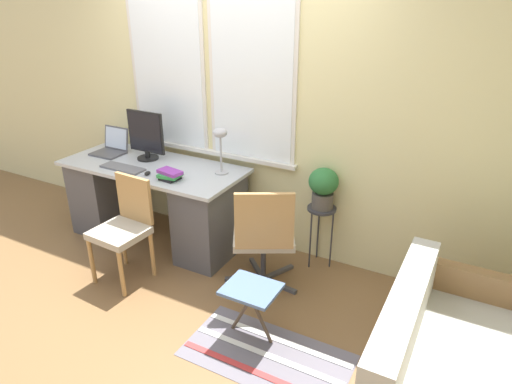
% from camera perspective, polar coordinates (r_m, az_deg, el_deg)
% --- Properties ---
extents(ground_plane, '(14.00, 14.00, 0.00)m').
position_cam_1_polar(ground_plane, '(3.99, -8.17, -10.13)').
color(ground_plane, brown).
extents(wall_back_with_window, '(9.00, 0.12, 2.70)m').
position_cam_1_polar(wall_back_with_window, '(4.08, -2.68, 11.78)').
color(wall_back_with_window, beige).
rests_on(wall_back_with_window, ground_plane).
extents(desk, '(1.72, 0.73, 0.76)m').
position_cam_1_polar(desk, '(4.40, -12.43, -1.06)').
color(desk, '#B2B7BC').
rests_on(desk, ground_plane).
extents(laptop, '(0.29, 0.27, 0.24)m').
position_cam_1_polar(laptop, '(4.67, -17.68, 5.28)').
color(laptop, '#4C4C51').
rests_on(laptop, desk).
extents(monitor, '(0.39, 0.20, 0.45)m').
position_cam_1_polar(monitor, '(4.36, -13.60, 6.84)').
color(monitor, black).
rests_on(monitor, desk).
extents(keyboard, '(0.42, 0.14, 0.02)m').
position_cam_1_polar(keyboard, '(4.23, -16.33, 2.90)').
color(keyboard, slate).
rests_on(keyboard, desk).
extents(mouse, '(0.04, 0.07, 0.03)m').
position_cam_1_polar(mouse, '(4.03, -13.42, 2.30)').
color(mouse, black).
rests_on(mouse, desk).
extents(desk_lamp, '(0.12, 0.12, 0.40)m').
position_cam_1_polar(desk_lamp, '(3.88, -4.48, 6.64)').
color(desk_lamp, '#ADADB2').
rests_on(desk_lamp, desk).
extents(book_stack, '(0.23, 0.17, 0.08)m').
position_cam_1_polar(book_stack, '(3.89, -10.70, 2.15)').
color(book_stack, black).
rests_on(book_stack, desk).
extents(desk_chair_wooden, '(0.42, 0.43, 0.86)m').
position_cam_1_polar(desk_chair_wooden, '(3.84, -16.16, -4.13)').
color(desk_chair_wooden, '#B2844C').
rests_on(desk_chair_wooden, ground_plane).
extents(office_chair_swivel, '(0.63, 0.64, 0.91)m').
position_cam_1_polar(office_chair_swivel, '(3.56, 0.98, -5.46)').
color(office_chair_swivel, '#47474C').
rests_on(office_chair_swivel, ground_plane).
extents(plant_stand, '(0.24, 0.24, 0.55)m').
position_cam_1_polar(plant_stand, '(3.89, 8.18, -2.83)').
color(plant_stand, '#333338').
rests_on(plant_stand, ground_plane).
extents(potted_plant, '(0.25, 0.25, 0.35)m').
position_cam_1_polar(potted_plant, '(3.77, 8.41, 0.76)').
color(potted_plant, '#514C47').
rests_on(potted_plant, plant_stand).
extents(floor_rug_striped, '(1.10, 0.58, 0.01)m').
position_cam_1_polar(floor_rug_striped, '(3.22, 1.37, -19.72)').
color(floor_rug_striped, slate).
rests_on(floor_rug_striped, ground_plane).
extents(folding_stool, '(0.36, 0.31, 0.41)m').
position_cam_1_polar(folding_stool, '(3.13, -0.60, -12.50)').
color(folding_stool, slate).
rests_on(folding_stool, ground_plane).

